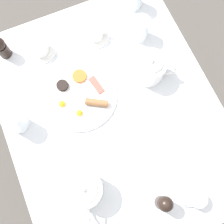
{
  "coord_description": "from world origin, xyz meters",
  "views": [
    {
      "loc": [
        0.11,
        0.26,
        1.8
      ],
      "look_at": [
        0.0,
        0.0,
        0.78
      ],
      "focal_mm": 42.0,
      "sensor_mm": 36.0,
      "label": 1
    }
  ],
  "objects": [
    {
      "name": "fork_by_plate",
      "position": [
        -0.32,
        0.26,
        0.76
      ],
      "size": [
        0.11,
        0.15,
        0.0
      ],
      "rotation": [
        0.0,
        0.0,
        3.78
      ],
      "color": "silver",
      "rests_on": "table"
    },
    {
      "name": "ground_plane",
      "position": [
        0.0,
        0.0,
        0.0
      ],
      "size": [
        8.0,
        8.0,
        0.0
      ],
      "primitive_type": "plane",
      "color": "#4C4742"
    },
    {
      "name": "teacup_with_saucer_left",
      "position": [
        0.18,
        -0.39,
        0.79
      ],
      "size": [
        0.13,
        0.13,
        0.06
      ],
      "color": "white",
      "rests_on": "table"
    },
    {
      "name": "teapot_near",
      "position": [
        0.21,
        0.24,
        0.82
      ],
      "size": [
        0.13,
        0.22,
        0.13
      ],
      "rotation": [
        0.0,
        0.0,
        4.5
      ],
      "color": "white",
      "rests_on": "table"
    },
    {
      "name": "water_glass_short",
      "position": [
        -0.25,
        -0.29,
        0.82
      ],
      "size": [
        0.08,
        0.08,
        0.11
      ],
      "color": "white",
      "rests_on": "table"
    },
    {
      "name": "pepper_grinder",
      "position": [
        0.32,
        -0.43,
        0.82
      ],
      "size": [
        0.05,
        0.05,
        0.11
      ],
      "color": "black",
      "rests_on": "table"
    },
    {
      "name": "teacup_with_saucer_right",
      "position": [
        -0.07,
        -0.36,
        0.79
      ],
      "size": [
        0.13,
        0.13,
        0.06
      ],
      "color": "white",
      "rests_on": "table"
    },
    {
      "name": "teapot_far",
      "position": [
        -0.21,
        -0.1,
        0.82
      ],
      "size": [
        0.2,
        0.13,
        0.13
      ],
      "rotation": [
        0.0,
        0.0,
        5.76
      ],
      "color": "white",
      "rests_on": "table"
    },
    {
      "name": "creamer_jug",
      "position": [
        -0.15,
        0.43,
        0.79
      ],
      "size": [
        0.09,
        0.06,
        0.06
      ],
      "color": "white",
      "rests_on": "table"
    },
    {
      "name": "breakfast_plate",
      "position": [
        0.09,
        -0.12,
        0.77
      ],
      "size": [
        0.31,
        0.31,
        0.04
      ],
      "color": "white",
      "rests_on": "table"
    },
    {
      "name": "wine_glass_spare",
      "position": [
        0.36,
        -0.1,
        0.82
      ],
      "size": [
        0.08,
        0.08,
        0.12
      ],
      "color": "white",
      "rests_on": "table"
    },
    {
      "name": "knife_by_plate",
      "position": [
        -0.04,
        0.14,
        0.76
      ],
      "size": [
        0.21,
        0.02,
        0.0
      ],
      "rotation": [
        0.0,
        0.0,
        4.75
      ],
      "color": "silver",
      "rests_on": "table"
    },
    {
      "name": "salt_grinder",
      "position": [
        -0.03,
        0.39,
        0.82
      ],
      "size": [
        0.05,
        0.05,
        0.11
      ],
      "color": "black",
      "rests_on": "table"
    },
    {
      "name": "table",
      "position": [
        0.0,
        0.0,
        0.68
      ],
      "size": [
        0.87,
        1.09,
        0.76
      ],
      "color": "silver",
      "rests_on": "ground_plane"
    }
  ]
}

